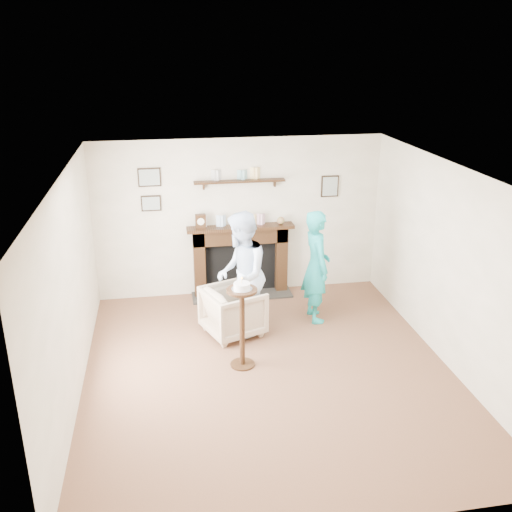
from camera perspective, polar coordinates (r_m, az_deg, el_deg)
The scene contains 6 objects.
ground at distance 7.24m, azimuth 1.28°, elevation -11.43°, with size 5.00×5.00×0.00m, color brown.
room_shell at distance 7.17m, azimuth 0.32°, elevation 2.60°, with size 4.54×5.02×2.52m.
armchair at distance 8.10m, azimuth -2.25°, elevation -7.70°, with size 0.73×0.75×0.69m, color tan.
man at distance 8.10m, azimuth -1.43°, elevation -7.66°, with size 0.85×0.66×1.75m, color #A3B4CC.
woman at distance 8.55m, azimuth 5.83°, elevation -6.18°, with size 0.60×0.40×1.65m, color #21B0BB.
pedestal_table at distance 7.00m, azimuth -1.40°, elevation -5.65°, with size 0.38×0.38×1.21m.
Camera 1 is at (-1.19, -6.02, 3.84)m, focal length 40.00 mm.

